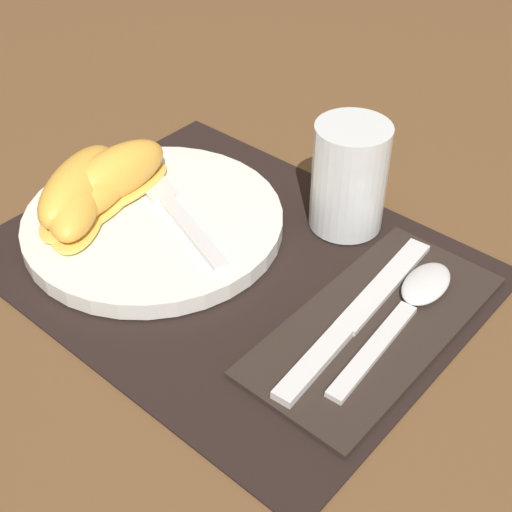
# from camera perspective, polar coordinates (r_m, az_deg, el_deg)

# --- Properties ---
(ground_plane) EXTENTS (3.00, 3.00, 0.00)m
(ground_plane) POSITION_cam_1_polar(r_m,az_deg,el_deg) (0.62, -1.89, -0.71)
(ground_plane) COLOR brown
(placemat) EXTENTS (0.40, 0.31, 0.00)m
(placemat) POSITION_cam_1_polar(r_m,az_deg,el_deg) (0.62, -1.90, -0.57)
(placemat) COLOR black
(placemat) RESTS_ON ground_plane
(plate) EXTENTS (0.24, 0.24, 0.02)m
(plate) POSITION_cam_1_polar(r_m,az_deg,el_deg) (0.66, -8.19, 2.71)
(plate) COLOR white
(plate) RESTS_ON placemat
(juice_glass) EXTENTS (0.07, 0.07, 0.10)m
(juice_glass) POSITION_cam_1_polar(r_m,az_deg,el_deg) (0.64, 7.42, 5.84)
(juice_glass) COLOR silver
(juice_glass) RESTS_ON placemat
(napkin) EXTENTS (0.11, 0.23, 0.00)m
(napkin) POSITION_cam_1_polar(r_m,az_deg,el_deg) (0.57, 9.47, -5.36)
(napkin) COLOR #2D231E
(napkin) RESTS_ON placemat
(knife) EXTENTS (0.04, 0.22, 0.01)m
(knife) POSITION_cam_1_polar(r_m,az_deg,el_deg) (0.57, 7.90, -4.88)
(knife) COLOR silver
(knife) RESTS_ON napkin
(spoon) EXTENTS (0.04, 0.18, 0.01)m
(spoon) POSITION_cam_1_polar(r_m,az_deg,el_deg) (0.59, 12.44, -3.47)
(spoon) COLOR silver
(spoon) RESTS_ON napkin
(fork) EXTENTS (0.18, 0.08, 0.00)m
(fork) POSITION_cam_1_polar(r_m,az_deg,el_deg) (0.66, -6.90, 4.18)
(fork) COLOR silver
(fork) RESTS_ON plate
(citrus_wedge_0) EXTENTS (0.05, 0.12, 0.05)m
(citrus_wedge_0) POSITION_cam_1_polar(r_m,az_deg,el_deg) (0.68, -11.14, 6.31)
(citrus_wedge_0) COLOR #F7C656
(citrus_wedge_0) RESTS_ON plate
(citrus_wedge_1) EXTENTS (0.09, 0.14, 0.03)m
(citrus_wedge_1) POSITION_cam_1_polar(r_m,az_deg,el_deg) (0.68, -12.34, 5.54)
(citrus_wedge_1) COLOR #F7C656
(citrus_wedge_1) RESTS_ON plate
(citrus_wedge_2) EXTENTS (0.10, 0.14, 0.04)m
(citrus_wedge_2) POSITION_cam_1_polar(r_m,az_deg,el_deg) (0.67, -13.96, 5.26)
(citrus_wedge_2) COLOR #F7C656
(citrus_wedge_2) RESTS_ON plate
(citrus_wedge_3) EXTENTS (0.12, 0.12, 0.04)m
(citrus_wedge_3) POSITION_cam_1_polar(r_m,az_deg,el_deg) (0.66, -14.29, 4.29)
(citrus_wedge_3) COLOR #F7C656
(citrus_wedge_3) RESTS_ON plate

